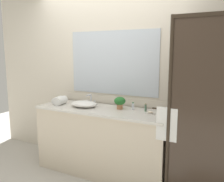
{
  "coord_description": "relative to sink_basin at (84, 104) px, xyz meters",
  "views": [
    {
      "loc": [
        1.5,
        -2.64,
        1.64
      ],
      "look_at": [
        0.15,
        0.0,
        1.15
      ],
      "focal_mm": 37.83,
      "sensor_mm": 36.0,
      "label": 1
    }
  ],
  "objects": [
    {
      "name": "shower_enclosure",
      "position": [
        1.55,
        -0.18,
        0.08
      ],
      "size": [
        1.2,
        0.59,
        2.0
      ],
      "color": "#2D2319",
      "rests_on": "ground_plane"
    },
    {
      "name": "wall_back_with_mirror",
      "position": [
        0.28,
        0.35,
        0.36
      ],
      "size": [
        4.4,
        0.06,
        2.6
      ],
      "color": "beige",
      "rests_on": "ground_plane"
    },
    {
      "name": "amenity_bottle_conditioner",
      "position": [
        1.1,
        -0.15,
        -0.0
      ],
      "size": [
        0.03,
        0.03,
        0.09
      ],
      "color": "silver",
      "rests_on": "vanity_cabinet"
    },
    {
      "name": "rolled_towel_near_edge",
      "position": [
        -0.48,
        0.03,
        0.01
      ],
      "size": [
        0.14,
        0.24,
        0.09
      ],
      "primitive_type": "cylinder",
      "rotation": [
        1.57,
        0.0,
        0.22
      ],
      "color": "white",
      "rests_on": "vanity_cabinet"
    },
    {
      "name": "amenity_bottle_lotion",
      "position": [
        0.84,
        0.14,
        0.01
      ],
      "size": [
        0.03,
        0.03,
        0.1
      ],
      "color": "#4C7056",
      "rests_on": "vanity_cabinet"
    },
    {
      "name": "rolled_towel_middle",
      "position": [
        -0.37,
        -0.04,
        0.02
      ],
      "size": [
        0.13,
        0.21,
        0.11
      ],
      "primitive_type": "cylinder",
      "rotation": [
        1.57,
        0.0,
        0.1
      ],
      "color": "white",
      "rests_on": "vanity_cabinet"
    },
    {
      "name": "amenity_bottle_shampoo",
      "position": [
        0.66,
        0.16,
        0.01
      ],
      "size": [
        0.03,
        0.03,
        0.1
      ],
      "color": "silver",
      "rests_on": "vanity_cabinet"
    },
    {
      "name": "soap_dish",
      "position": [
        0.93,
        0.04,
        -0.03
      ],
      "size": [
        0.1,
        0.07,
        0.04
      ],
      "color": "silver",
      "rests_on": "vanity_cabinet"
    },
    {
      "name": "sink_basin",
      "position": [
        0.0,
        0.0,
        0.0
      ],
      "size": [
        0.38,
        0.28,
        0.08
      ],
      "primitive_type": "ellipsoid",
      "color": "white",
      "rests_on": "vanity_cabinet"
    },
    {
      "name": "potted_plant",
      "position": [
        0.49,
        0.11,
        0.06
      ],
      "size": [
        0.15,
        0.15,
        0.16
      ],
      "color": "#B77A51",
      "rests_on": "vanity_cabinet"
    },
    {
      "name": "faucet",
      "position": [
        0.0,
        0.18,
        0.01
      ],
      "size": [
        0.17,
        0.14,
        0.15
      ],
      "color": "silver",
      "rests_on": "vanity_cabinet"
    },
    {
      "name": "ground_plane",
      "position": [
        0.28,
        0.01,
        -0.94
      ],
      "size": [
        8.0,
        8.0,
        0.0
      ],
      "primitive_type": "plane",
      "color": "#B7B2A8"
    },
    {
      "name": "vanity_cabinet",
      "position": [
        0.28,
        0.02,
        -0.49
      ],
      "size": [
        1.8,
        0.58,
        0.9
      ],
      "color": "beige",
      "rests_on": "ground_plane"
    }
  ]
}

